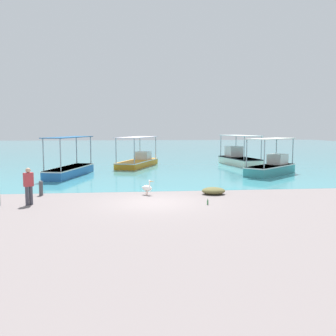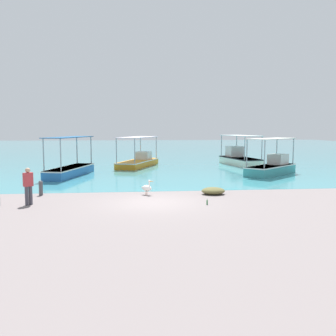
# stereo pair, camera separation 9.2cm
# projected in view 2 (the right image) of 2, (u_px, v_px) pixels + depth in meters

# --- Properties ---
(ground) EXTENTS (120.00, 120.00, 0.00)m
(ground) POSITION_uv_depth(u_px,v_px,m) (153.00, 202.00, 17.49)
(ground) COLOR slate
(harbor_water) EXTENTS (110.00, 90.00, 0.00)m
(harbor_water) POSITION_uv_depth(u_px,v_px,m) (136.00, 148.00, 64.97)
(harbor_water) COLOR teal
(harbor_water) RESTS_ON ground
(fishing_boat_center) EXTENTS (2.81, 5.99, 2.79)m
(fishing_boat_center) POSITION_uv_depth(u_px,v_px,m) (239.00, 158.00, 35.62)
(fishing_boat_center) COLOR white
(fishing_boat_center) RESTS_ON harbor_water
(fishing_boat_near_left) EXTENTS (2.96, 6.33, 2.84)m
(fishing_boat_near_left) POSITION_uv_depth(u_px,v_px,m) (70.00, 169.00, 27.19)
(fishing_boat_near_left) COLOR #2967AC
(fishing_boat_near_left) RESTS_ON harbor_water
(fishing_boat_outer) EXTENTS (4.15, 6.73, 2.68)m
(fishing_boat_outer) POSITION_uv_depth(u_px,v_px,m) (139.00, 160.00, 34.08)
(fishing_boat_outer) COLOR orange
(fishing_boat_outer) RESTS_ON harbor_water
(fishing_boat_far_left) EXTENTS (5.00, 4.78, 2.71)m
(fishing_boat_far_left) POSITION_uv_depth(u_px,v_px,m) (272.00, 166.00, 28.01)
(fishing_boat_far_left) COLOR teal
(fishing_boat_far_left) RESTS_ON harbor_water
(pelican) EXTENTS (0.70, 0.59, 0.80)m
(pelican) POSITION_uv_depth(u_px,v_px,m) (147.00, 188.00, 19.40)
(pelican) COLOR #E0997A
(pelican) RESTS_ON ground
(mooring_bollard) EXTENTS (0.21, 0.21, 0.77)m
(mooring_bollard) POSITION_uv_depth(u_px,v_px,m) (41.00, 187.00, 19.29)
(mooring_bollard) COLOR #47474C
(mooring_bollard) RESTS_ON ground
(fisherman_standing) EXTENTS (0.45, 0.42, 1.69)m
(fisherman_standing) POSITION_uv_depth(u_px,v_px,m) (28.00, 185.00, 16.83)
(fisherman_standing) COLOR #413F4A
(fisherman_standing) RESTS_ON ground
(net_pile) EXTENTS (1.23, 1.05, 0.37)m
(net_pile) POSITION_uv_depth(u_px,v_px,m) (213.00, 191.00, 19.61)
(net_pile) COLOR brown
(net_pile) RESTS_ON ground
(glass_bottle) EXTENTS (0.07, 0.07, 0.27)m
(glass_bottle) POSITION_uv_depth(u_px,v_px,m) (207.00, 202.00, 16.95)
(glass_bottle) COLOR #3F7F4C
(glass_bottle) RESTS_ON ground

